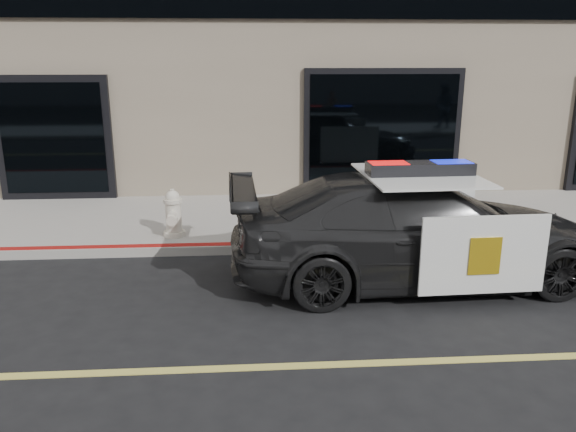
{
  "coord_description": "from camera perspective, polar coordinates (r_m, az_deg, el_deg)",
  "views": [
    {
      "loc": [
        -3.89,
        -5.16,
        3.09
      ],
      "look_at": [
        -3.39,
        2.2,
        1.0
      ],
      "focal_mm": 35.0,
      "sensor_mm": 36.0,
      "label": 1
    }
  ],
  "objects": [
    {
      "name": "sidewalk_n",
      "position": [
        11.51,
        16.01,
        0.01
      ],
      "size": [
        60.0,
        3.5,
        0.15
      ],
      "primitive_type": "cube",
      "color": "gray",
      "rests_on": "ground"
    },
    {
      "name": "police_car",
      "position": [
        8.11,
        12.9,
        -1.21
      ],
      "size": [
        2.6,
        5.38,
        1.71
      ],
      "color": "black",
      "rests_on": "ground"
    },
    {
      "name": "fire_hydrant",
      "position": [
        9.67,
        -11.57,
        0.16
      ],
      "size": [
        0.37,
        0.51,
        0.82
      ],
      "color": "beige",
      "rests_on": "sidewalk_n"
    }
  ]
}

